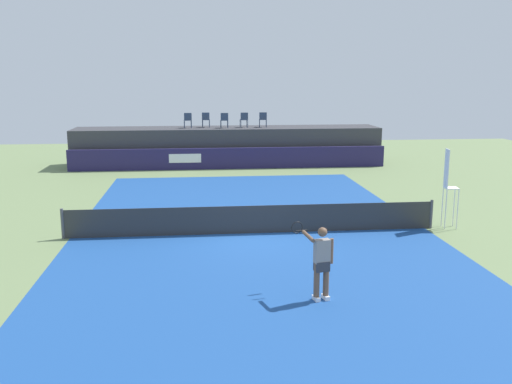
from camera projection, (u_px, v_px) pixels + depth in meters
ground_plane at (245, 212)px, 21.80m from camera, size 48.00×48.00×0.00m
court_inner at (253, 233)px, 18.88m from camera, size 12.00×22.00×0.00m
sponsor_wall at (229, 158)px, 31.91m from camera, size 18.00×0.22×1.20m
spectator_platform at (228, 146)px, 33.56m from camera, size 18.00×2.80×2.20m
spectator_chair_far_left at (188, 120)px, 32.87m from camera, size 0.47×0.47×0.89m
spectator_chair_left at (206, 119)px, 33.24m from camera, size 0.47×0.47×0.89m
spectator_chair_center at (224, 120)px, 32.88m from camera, size 0.45×0.45×0.89m
spectator_chair_right at (244, 119)px, 33.20m from camera, size 0.46×0.46×0.89m
spectator_chair_far_right at (263, 119)px, 33.37m from camera, size 0.47×0.47×0.89m
umpire_chair at (448, 183)px, 19.26m from camera, size 0.49×0.49×2.76m
tennis_net at (253, 220)px, 18.78m from camera, size 12.40×0.02×0.95m
net_post_near at (63, 224)px, 18.15m from camera, size 0.10×0.10×1.00m
net_post_far at (431, 214)px, 19.41m from camera, size 0.10×0.10×1.00m
tennis_player at (321, 261)px, 13.09m from camera, size 0.86×1.12×1.77m
tennis_ball at (286, 206)px, 22.73m from camera, size 0.07×0.07×0.07m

